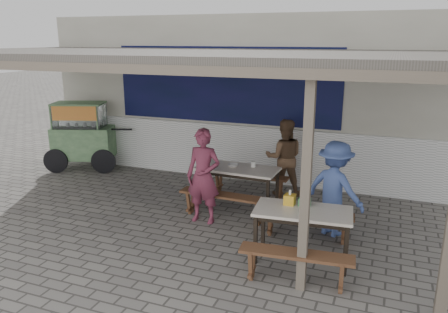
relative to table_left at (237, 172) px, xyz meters
name	(u,v)px	position (x,y,z in m)	size (l,w,h in m)	color
ground	(168,231)	(-0.69, -1.40, -0.67)	(60.00, 60.00, 0.00)	slate
back_wall	(241,98)	(-0.69, 2.18, 1.05)	(9.00, 1.28, 3.50)	beige
warung_roof	(189,57)	(-0.67, -0.50, 2.04)	(9.00, 4.21, 2.81)	#534E47
table_left	(237,172)	(0.00, 0.00, 0.00)	(1.49, 0.74, 0.75)	silver
bench_left_street	(224,200)	(-0.02, -0.63, -0.33)	(1.58, 0.33, 0.45)	brown
bench_left_wall	(249,179)	(0.02, 0.63, -0.33)	(1.58, 0.33, 0.45)	brown
table_right	(303,215)	(1.51, -1.57, 0.00)	(1.37, 0.80, 0.75)	silver
bench_right_street	(296,261)	(1.58, -2.25, -0.34)	(1.44, 0.41, 0.45)	brown
bench_right_wall	(307,219)	(1.45, -0.89, -0.34)	(1.44, 0.41, 0.45)	brown
vendor_cart	(82,133)	(-4.21, 0.98, 0.19)	(1.86, 1.22, 1.58)	#7CA76F
patron_street_side	(203,176)	(-0.30, -0.83, 0.13)	(0.58, 0.38, 1.60)	brown
patron_wall_side	(284,158)	(0.63, 0.95, 0.09)	(0.74, 0.58, 1.52)	brown
patron_right_table	(335,189)	(1.80, -0.55, 0.08)	(0.98, 0.56, 1.51)	#465EA4
tissue_box	(290,200)	(1.29, -1.44, 0.15)	(0.15, 0.15, 0.15)	gold
donation_box	(305,202)	(1.50, -1.42, 0.13)	(0.16, 0.11, 0.11)	#387F46
condiment_jar	(253,164)	(0.26, 0.15, 0.13)	(0.09, 0.09, 0.10)	white
condiment_bowl	(233,165)	(-0.09, 0.04, 0.10)	(0.19, 0.19, 0.05)	white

